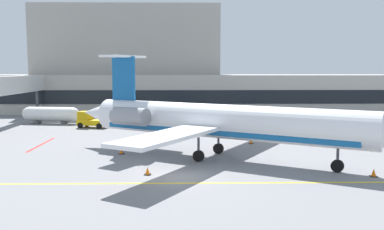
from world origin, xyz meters
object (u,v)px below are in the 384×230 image
(regional_jet, at_px, (216,121))
(fuel_tank, at_px, (51,114))
(belt_loader, at_px, (90,120))
(pushback_tractor, at_px, (176,121))
(baggage_tug, at_px, (286,121))

(regional_jet, distance_m, fuel_tank, 31.09)
(belt_loader, height_order, fuel_tank, fuel_tank)
(pushback_tractor, relative_size, belt_loader, 0.95)
(baggage_tug, bearing_deg, fuel_tank, 171.42)
(pushback_tractor, bearing_deg, belt_loader, 169.05)
(pushback_tractor, xyz_separation_m, fuel_tank, (-17.12, 6.20, 0.27))
(belt_loader, xyz_separation_m, fuel_tank, (-6.25, 4.09, 0.35))
(baggage_tug, height_order, belt_loader, belt_loader)
(regional_jet, relative_size, baggage_tug, 7.96)
(fuel_tank, bearing_deg, belt_loader, -33.23)
(belt_loader, bearing_deg, fuel_tank, 146.77)
(regional_jet, xyz_separation_m, baggage_tug, (10.20, 18.31, -2.17))
(baggage_tug, bearing_deg, belt_loader, 178.64)
(baggage_tug, height_order, fuel_tank, fuel_tank)
(regional_jet, height_order, belt_loader, regional_jet)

